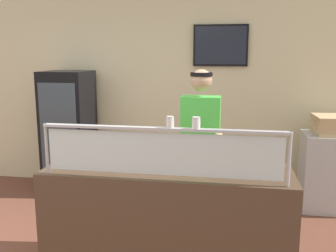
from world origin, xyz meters
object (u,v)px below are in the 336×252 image
at_px(worker_figure, 201,146).
at_px(drink_fridge, 69,132).
at_px(pizza_server, 185,163).
at_px(pepper_flake_shaker, 196,124).
at_px(parmesan_shaker, 170,123).
at_px(pizza_box_stack, 334,125).
at_px(pizza_tray, 186,165).

height_order(worker_figure, drink_fridge, worker_figure).
height_order(pizza_server, pepper_flake_shaker, pepper_flake_shaker).
xyz_separation_m(parmesan_shaker, pizza_box_stack, (1.67, 2.01, -0.34)).
relative_size(worker_figure, pizza_box_stack, 3.63).
relative_size(parmesan_shaker, pepper_flake_shaker, 1.00).
bearing_deg(pizza_tray, worker_figure, 82.24).
xyz_separation_m(pizza_server, drink_fridge, (-1.83, 1.71, -0.15)).
xyz_separation_m(pizza_server, worker_figure, (0.09, 0.57, 0.02)).
bearing_deg(pizza_box_stack, pizza_server, -133.97).
bearing_deg(pizza_box_stack, worker_figure, -144.16).
relative_size(pizza_server, pizza_box_stack, 0.58).
bearing_deg(pepper_flake_shaker, pizza_server, 110.23).
xyz_separation_m(pepper_flake_shaker, drink_fridge, (-1.95, 2.05, -0.56)).
relative_size(pizza_tray, pepper_flake_shaker, 4.85).
xyz_separation_m(pizza_server, pepper_flake_shaker, (0.13, -0.35, 0.41)).
height_order(pizza_tray, pepper_flake_shaker, pepper_flake_shaker).
height_order(pizza_tray, drink_fridge, drink_fridge).
bearing_deg(drink_fridge, pizza_box_stack, -0.73).
distance_m(pizza_tray, drink_fridge, 2.50).
distance_m(parmesan_shaker, drink_fridge, 2.76).
xyz_separation_m(parmesan_shaker, worker_figure, (0.15, 0.91, -0.39)).
height_order(pizza_server, pizza_box_stack, pizza_box_stack).
bearing_deg(drink_fridge, pizza_tray, -42.51).
bearing_deg(parmesan_shaker, pizza_server, 79.06).
distance_m(pizza_tray, worker_figure, 0.55).
bearing_deg(pepper_flake_shaker, drink_fridge, 133.58).
distance_m(worker_figure, drink_fridge, 2.23).
bearing_deg(parmesan_shaker, worker_figure, 80.40).
xyz_separation_m(pepper_flake_shaker, pizza_box_stack, (1.48, 2.01, -0.34)).
relative_size(pizza_server, parmesan_shaker, 3.18).
xyz_separation_m(parmesan_shaker, drink_fridge, (-1.76, 2.05, -0.56)).
xyz_separation_m(pizza_tray, pizza_box_stack, (1.59, 1.64, 0.09)).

